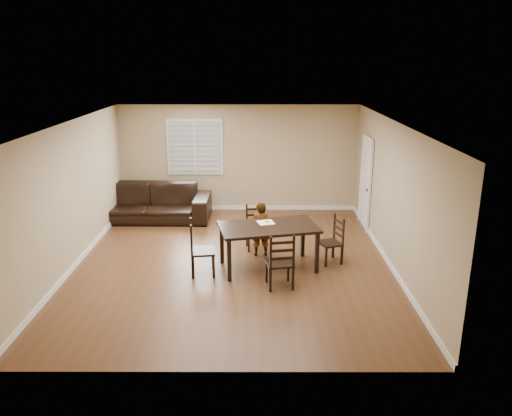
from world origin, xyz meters
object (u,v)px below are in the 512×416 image
Objects in this scene: chair_near at (256,228)px; chair_right at (335,241)px; child at (260,229)px; sofa at (148,202)px; chair_far at (281,265)px; dining_table at (268,230)px; chair_left at (196,250)px; donut at (267,221)px.

chair_near and chair_right have the same top height.
child is (-1.44, 0.32, 0.13)m from chair_right.
chair_near reaches higher than sofa.
child is at bearing -86.77° from chair_far.
dining_table is at bearing -44.62° from sofa.
chair_near is 0.90× the size of chair_left.
dining_table is 2.14× the size of chair_right.
donut is at bearing 95.63° from child.
dining_table is 21.33× the size of donut.
chair_near is 1.02m from donut.
donut is at bearing -76.71° from chair_left.
chair_near is at bearing 89.47° from dining_table.
chair_right is at bearing -84.53° from chair_left.
chair_far is 0.34× the size of sofa.
chair_near is 3.19m from sofa.
chair_near is at bearing -136.19° from chair_right.
chair_far is 4.89m from sofa.
chair_left reaches higher than sofa.
chair_left is 1.11× the size of chair_right.
chair_left is (-1.08, -1.38, 0.05)m from chair_near.
chair_left is 1.44m from donut.
child is (0.09, -0.46, 0.13)m from chair_near.
chair_left is 0.34× the size of sofa.
dining_table is 0.68m from child.
chair_right is at bearing -141.31° from chair_far.
chair_right reaches higher than donut.
sofa is at bearing -141.24° from chair_right.
chair_right is 1.40m from donut.
chair_left is at bearing 27.96° from child.
chair_left reaches higher than donut.
sofa is at bearing -60.61° from chair_far.
sofa is (-3.05, 3.82, -0.02)m from chair_far.
chair_left is (-1.52, 0.63, 0.01)m from chair_far.
child reaches higher than donut.
chair_near is 0.31× the size of sofa.
chair_far is at bearing -78.78° from donut.
chair_far is at bearing -50.47° from sofa.
chair_right is (1.54, -0.78, 0.00)m from chair_near.
donut is 3.94m from sofa.
donut is (-0.22, 1.12, 0.40)m from chair_far.
donut is (-1.32, -0.11, 0.44)m from chair_right.
chair_right reaches higher than sofa.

